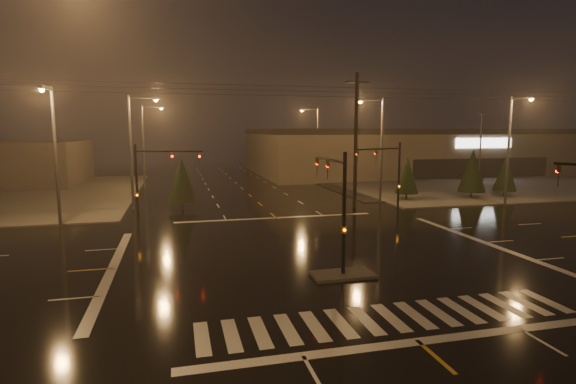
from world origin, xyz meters
The scene contains 23 objects.
ground centered at (0.00, 0.00, 0.00)m, with size 140.00×140.00×0.00m, color black.
sidewalk_ne centered at (30.00, 30.00, 0.06)m, with size 36.00×36.00×0.12m, color #43403B.
median_island centered at (0.00, -4.00, 0.07)m, with size 3.00×1.60×0.15m, color #43403B.
crosswalk centered at (0.00, -9.00, 0.01)m, with size 15.00×2.60×0.01m, color beige.
stop_bar_near centered at (0.00, -11.00, 0.01)m, with size 16.00×0.50×0.01m, color beige.
stop_bar_far centered at (0.00, 11.00, 0.01)m, with size 16.00×0.50×0.01m, color beige.
parking_lot centered at (35.00, 28.00, 0.04)m, with size 50.00×24.00×0.08m, color black.
retail_building centered at (35.00, 45.99, 3.84)m, with size 60.20×28.30×7.20m.
signal_mast_median centered at (0.00, -3.07, 3.75)m, with size 0.25×4.59×6.00m.
signal_mast_ne centered at (9.50, 10.14, 3.79)m, with size 4.84×1.86×6.00m.
signal_mast_nw centered at (-9.50, 10.14, 3.79)m, with size 4.84×1.86×6.00m.
streetlight_1 centered at (-11.18, 18.00, 5.80)m, with size 2.77×0.32×10.00m.
streetlight_2 centered at (-11.18, 34.00, 5.80)m, with size 2.77×0.32×10.00m.
streetlight_3 centered at (11.18, 16.00, 5.80)m, with size 2.77×0.32×10.00m.
streetlight_4 centered at (11.18, 36.00, 5.80)m, with size 2.77×0.32×10.00m.
streetlight_5 centered at (-16.00, 11.18, 5.80)m, with size 0.32×2.77×10.00m.
streetlight_6 centered at (22.00, 11.18, 5.80)m, with size 0.32×2.77×10.00m.
utility_pole_1 centered at (8.00, 14.00, 6.13)m, with size 2.20×0.32×12.00m.
conifer_0 centered at (14.80, 16.89, 2.51)m, with size 2.31×2.31×4.32m.
conifer_1 centered at (21.92, 16.39, 2.86)m, with size 2.77×2.77×5.03m.
conifer_2 centered at (25.73, 16.16, 2.53)m, with size 2.35×2.35×4.37m.
conifer_3 centered at (-7.22, 16.77, 2.67)m, with size 2.52×2.52×4.64m.
car_parked centered at (31.97, 30.46, 0.64)m, with size 1.51×3.75×1.28m, color black.
Camera 1 is at (-7.65, -23.67, 7.00)m, focal length 28.00 mm.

